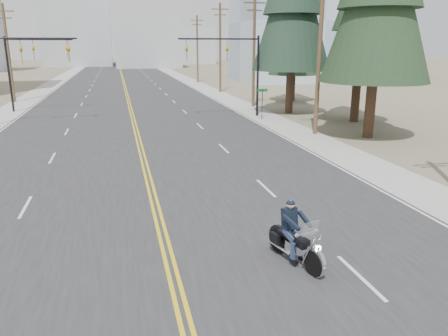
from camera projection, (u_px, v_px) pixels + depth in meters
name	position (u px, v px, depth m)	size (l,w,h in m)	color
road	(124.00, 84.00, 72.61)	(20.00, 200.00, 0.01)	#303033
sidewalk_left	(51.00, 85.00, 70.00)	(3.00, 200.00, 0.01)	#A5A5A0
sidewalk_right	(192.00, 82.00, 75.22)	(3.00, 200.00, 0.01)	#A5A5A0
traffic_mast_left	(12.00, 62.00, 33.69)	(7.10, 0.26, 7.00)	black
traffic_mast_right	(236.00, 60.00, 37.76)	(7.10, 0.26, 7.00)	black
traffic_mast_far	(27.00, 60.00, 41.11)	(6.10, 0.26, 7.00)	black
street_sign	(262.00, 99.00, 37.16)	(0.90, 0.06, 2.62)	black
utility_pole_b	(320.00, 48.00, 29.86)	(2.20, 0.30, 11.50)	brown
utility_pole_c	(254.00, 50.00, 43.96)	(2.20, 0.30, 11.00)	brown
utility_pole_d	(220.00, 47.00, 57.92)	(2.20, 0.30, 11.50)	brown
utility_pole_e	(197.00, 48.00, 73.89)	(2.20, 0.30, 11.00)	brown
utility_pole_left	(8.00, 52.00, 47.71)	(2.20, 0.30, 10.50)	brown
glass_building	(305.00, 23.00, 77.16)	(24.00, 16.00, 20.00)	#9EB5CC
haze_bldg_b	(147.00, 42.00, 123.98)	(18.00, 14.00, 14.00)	#ADB2B7
haze_bldg_c	(272.00, 34.00, 116.67)	(16.00, 12.00, 18.00)	#B7BCC6
haze_bldg_d	(76.00, 22.00, 131.84)	(20.00, 15.00, 26.00)	#ADB2B7
haze_bldg_e	(192.00, 46.00, 151.49)	(14.00, 14.00, 12.00)	#B7BCC6
motorcyclist	(296.00, 234.00, 12.58)	(1.02, 2.37, 1.85)	black
conifer_mid	(363.00, 2.00, 34.10)	(6.17, 6.17, 16.44)	#382619
conifer_far	(295.00, 23.00, 47.97)	(5.54, 5.54, 14.84)	#382619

